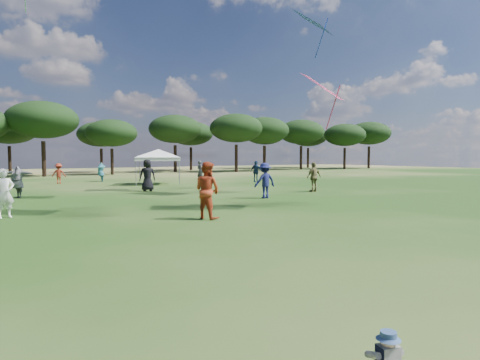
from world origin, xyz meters
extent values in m
cylinder|color=black|center=(3.26, 44.18, 1.78)|extent=(0.41, 0.41, 3.56)
ellipsoid|color=black|center=(3.26, 44.18, 5.69)|extent=(6.91, 6.91, 3.73)
cylinder|color=black|center=(10.19, 44.51, 1.44)|extent=(0.33, 0.33, 2.88)
ellipsoid|color=black|center=(10.19, 44.51, 4.61)|extent=(5.60, 5.60, 3.02)
cylinder|color=black|center=(18.96, 46.98, 1.72)|extent=(0.39, 0.39, 3.44)
ellipsoid|color=black|center=(18.96, 46.98, 5.51)|extent=(6.69, 6.69, 3.60)
cylinder|color=black|center=(25.77, 43.05, 1.77)|extent=(0.40, 0.40, 3.53)
ellipsoid|color=black|center=(25.77, 43.05, 5.65)|extent=(6.86, 6.86, 3.70)
cylinder|color=black|center=(30.65, 43.46, 1.73)|extent=(0.40, 0.40, 3.47)
ellipsoid|color=black|center=(30.65, 43.46, 5.55)|extent=(6.74, 6.74, 3.63)
cylinder|color=black|center=(39.22, 45.46, 1.79)|extent=(0.41, 0.41, 3.57)
ellipsoid|color=black|center=(39.22, 45.46, 5.72)|extent=(6.94, 6.94, 3.74)
cylinder|color=black|center=(46.34, 43.12, 1.68)|extent=(0.38, 0.38, 3.35)
ellipsoid|color=black|center=(46.34, 43.12, 5.37)|extent=(6.51, 6.51, 3.51)
cylinder|color=black|center=(52.84, 43.62, 1.83)|extent=(0.42, 0.42, 3.66)
ellipsoid|color=black|center=(52.84, 43.62, 5.85)|extent=(7.10, 7.10, 3.83)
cylinder|color=black|center=(0.83, 52.52, 1.60)|extent=(0.37, 0.37, 3.20)
ellipsoid|color=black|center=(0.83, 52.52, 5.12)|extent=(6.21, 6.21, 3.35)
cylinder|color=black|center=(10.82, 51.34, 1.50)|extent=(0.34, 0.34, 2.99)
ellipsoid|color=black|center=(10.82, 51.34, 4.79)|extent=(5.81, 5.81, 3.13)
cylinder|color=black|center=(23.62, 51.75, 1.66)|extent=(0.38, 0.38, 3.31)
ellipsoid|color=black|center=(23.62, 51.75, 5.30)|extent=(6.43, 6.43, 3.47)
cylinder|color=black|center=(37.30, 52.12, 1.82)|extent=(0.42, 0.42, 3.64)
ellipsoid|color=black|center=(37.30, 52.12, 5.82)|extent=(7.06, 7.06, 3.81)
cylinder|color=black|center=(46.40, 51.51, 1.73)|extent=(0.40, 0.40, 3.46)
ellipsoid|color=black|center=(46.40, 51.51, 5.53)|extent=(6.72, 6.72, 3.62)
cylinder|color=gray|center=(6.66, 26.57, 0.95)|extent=(0.06, 0.06, 1.91)
cylinder|color=gray|center=(9.37, 25.33, 0.95)|extent=(0.06, 0.06, 1.91)
cylinder|color=gray|center=(7.90, 29.27, 0.95)|extent=(0.06, 0.06, 1.91)
cylinder|color=gray|center=(10.61, 28.03, 0.95)|extent=(0.06, 0.06, 1.91)
cube|color=white|center=(8.64, 27.30, 1.86)|extent=(4.16, 4.16, 0.25)
pyramid|color=white|center=(8.64, 27.30, 2.58)|extent=(5.80, 5.80, 0.60)
cube|color=white|center=(0.41, 1.73, 0.25)|extent=(0.22, 0.18, 0.20)
cylinder|color=white|center=(0.31, 1.82, 0.25)|extent=(0.11, 0.20, 0.12)
cylinder|color=white|center=(0.55, 1.75, 0.25)|extent=(0.11, 0.20, 0.12)
sphere|color=#E0B293|center=(0.41, 1.73, 0.38)|extent=(0.14, 0.14, 0.14)
cone|color=#416899|center=(0.41, 1.73, 0.42)|extent=(0.23, 0.23, 0.02)
cylinder|color=#416899|center=(0.41, 1.73, 0.45)|extent=(0.15, 0.15, 0.06)
imported|color=#4E4E53|center=(-0.91, 22.22, 0.79)|extent=(1.56, 1.89, 1.59)
imported|color=white|center=(-1.87, 15.07, 0.84)|extent=(0.69, 0.55, 1.67)
imported|color=black|center=(5.83, 22.18, 0.95)|extent=(1.05, 0.81, 1.89)
imported|color=maroon|center=(2.57, 31.76, 0.77)|extent=(1.11, 0.81, 1.53)
imported|color=#34343A|center=(12.23, 27.58, 0.86)|extent=(0.52, 0.69, 1.71)
imported|color=#286779|center=(5.89, 32.69, 0.77)|extent=(1.44, 1.89, 1.55)
imported|color=navy|center=(9.23, 15.20, 0.88)|extent=(1.16, 0.71, 1.75)
imported|color=#A9391C|center=(3.73, 11.14, 0.95)|extent=(1.00, 1.12, 1.90)
imported|color=olive|center=(13.76, 16.44, 0.87)|extent=(1.02, 0.43, 1.74)
imported|color=#16294D|center=(15.89, 25.08, 0.85)|extent=(0.83, 1.08, 1.70)
plane|color=#B92E4E|center=(9.12, 11.25, 4.88)|extent=(2.55, 2.31, 1.31)
plane|color=#183EB4|center=(12.76, 15.66, 9.30)|extent=(2.59, 2.53, 1.52)
camera|label=1|loc=(-2.74, -0.51, 2.10)|focal=30.00mm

